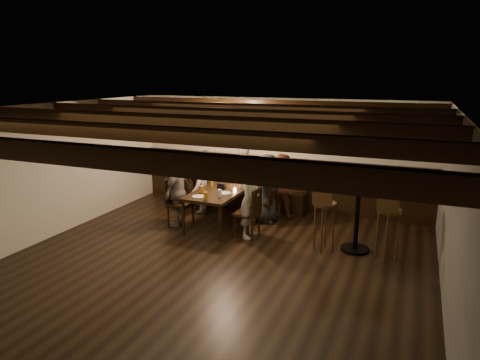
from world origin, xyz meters
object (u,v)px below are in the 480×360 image
at_px(person_right_near, 267,188).
at_px(high_top_table, 358,207).
at_px(person_right_far, 250,199).
at_px(person_bench_right, 281,185).
at_px(person_left_near, 200,185).
at_px(person_left_far, 178,192).
at_px(bar_stool_left, 324,225).
at_px(chair_right_near, 265,209).
at_px(chair_left_far, 180,211).
at_px(dining_table, 223,192).
at_px(chair_right_far, 248,222).
at_px(chair_left_near, 202,199).
at_px(person_bench_centre, 244,178).
at_px(bar_stool_right, 387,233).
at_px(person_bench_left, 204,178).

distance_m(person_right_near, high_top_table, 2.03).
bearing_deg(high_top_table, person_right_far, -177.28).
xyz_separation_m(person_bench_right, person_left_near, (-1.66, -0.43, -0.07)).
bearing_deg(person_right_far, person_right_near, -0.00).
bearing_deg(person_left_far, person_right_far, 90.00).
distance_m(high_top_table, bar_stool_left, 0.63).
bearing_deg(chair_right_near, chair_left_far, 122.05).
xyz_separation_m(dining_table, high_top_table, (2.62, -0.37, 0.11)).
bearing_deg(person_left_near, chair_right_far, 58.51).
xyz_separation_m(chair_left_near, bar_stool_left, (2.83, -1.04, 0.14)).
distance_m(person_bench_centre, high_top_table, 2.96).
distance_m(person_left_far, bar_stool_left, 2.89).
distance_m(dining_table, person_left_far, 0.88).
bearing_deg(person_bench_centre, person_left_near, 38.66).
height_order(person_left_far, person_right_near, person_right_near).
bearing_deg(person_right_far, bar_stool_left, -94.07).
distance_m(person_bench_right, person_left_near, 1.71).
distance_m(person_right_far, bar_stool_right, 2.39).
height_order(chair_right_near, person_left_far, person_left_far).
xyz_separation_m(chair_right_far, person_right_far, (0.03, -0.00, 0.44)).
bearing_deg(person_right_near, person_right_far, 180.00).
bearing_deg(chair_right_far, person_bench_left, 50.18).
distance_m(chair_left_far, chair_right_far, 1.44).
relative_size(chair_left_near, person_right_near, 0.70).
xyz_separation_m(chair_left_far, person_bench_left, (-0.16, 1.35, 0.34)).
relative_size(person_bench_left, person_left_near, 1.07).
bearing_deg(person_right_far, chair_right_near, 2.05).
xyz_separation_m(chair_right_near, high_top_table, (1.89, -0.81, 0.51)).
xyz_separation_m(chair_left_near, person_bench_right, (1.63, 0.43, 0.37)).
relative_size(person_right_near, high_top_table, 1.19).
height_order(chair_right_far, person_bench_centre, person_bench_centre).
bearing_deg(bar_stool_right, chair_right_far, -174.83).
distance_m(person_bench_left, person_right_near, 1.71).
distance_m(chair_right_far, person_bench_right, 1.41).
bearing_deg(person_bench_left, person_left_near, 108.43).
height_order(chair_right_far, person_left_near, person_left_near).
bearing_deg(person_bench_right, person_bench_centre, -9.46).
height_order(dining_table, high_top_table, high_top_table).
bearing_deg(high_top_table, person_left_near, 166.08).
bearing_deg(person_left_far, person_bench_centre, 153.43).
bearing_deg(person_right_near, chair_right_far, 178.04).
height_order(chair_left_far, person_right_near, person_right_near).
distance_m(person_left_near, person_left_far, 0.90).
relative_size(person_bench_left, person_bench_right, 0.96).
relative_size(chair_left_near, person_bench_right, 0.73).
bearing_deg(chair_left_far, high_top_table, 91.99).
height_order(person_left_near, bar_stool_left, person_left_near).
bearing_deg(chair_left_far, chair_right_near, 122.05).
height_order(chair_left_far, bar_stool_right, bar_stool_right).
height_order(chair_right_near, chair_right_far, chair_right_far).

